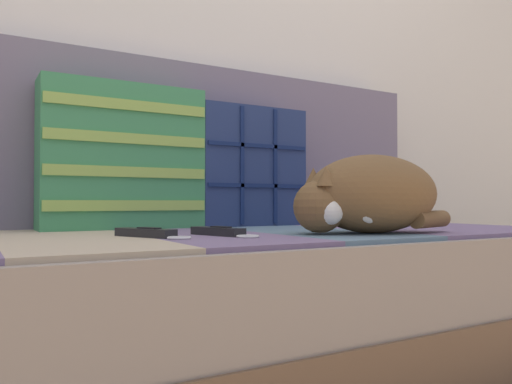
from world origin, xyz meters
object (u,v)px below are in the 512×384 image
at_px(throw_pillow_striped, 123,157).
at_px(game_remote_far, 148,233).
at_px(sleeping_cat, 366,196).
at_px(throw_pillow_quilted, 249,167).
at_px(game_remote_near, 220,232).
at_px(couch, 240,297).

height_order(throw_pillow_striped, game_remote_far, throw_pillow_striped).
relative_size(throw_pillow_striped, sleeping_cat, 1.10).
height_order(throw_pillow_quilted, sleeping_cat, throw_pillow_quilted).
bearing_deg(game_remote_near, throw_pillow_quilted, 53.42).
height_order(couch, game_remote_near, game_remote_near).
xyz_separation_m(couch, game_remote_near, (-0.14, -0.16, 0.18)).
bearing_deg(sleeping_cat, game_remote_near, 162.98).
relative_size(throw_pillow_quilted, game_remote_far, 1.83).
bearing_deg(throw_pillow_quilted, sleeping_cat, -85.34).
relative_size(couch, game_remote_near, 9.32).
height_order(couch, throw_pillow_quilted, throw_pillow_quilted).
height_order(game_remote_near, game_remote_far, same).
relative_size(couch, sleeping_cat, 4.53).
relative_size(couch, throw_pillow_striped, 4.13).
height_order(throw_pillow_quilted, game_remote_far, throw_pillow_quilted).
distance_m(couch, throw_pillow_quilted, 0.47).
bearing_deg(couch, game_remote_far, -157.00).
bearing_deg(throw_pillow_striped, throw_pillow_quilted, 0.07).
xyz_separation_m(sleeping_cat, game_remote_far, (-0.49, 0.14, -0.08)).
height_order(throw_pillow_striped, game_remote_near, throw_pillow_striped).
distance_m(couch, game_remote_near, 0.28).
bearing_deg(sleeping_cat, couch, 127.94).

